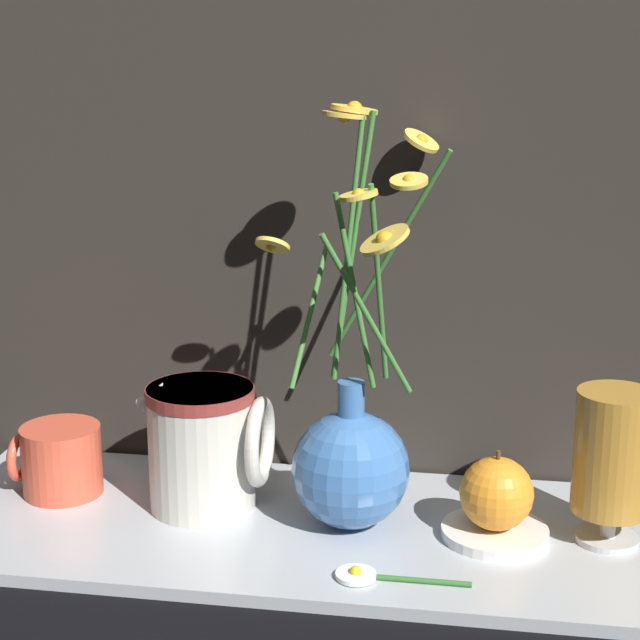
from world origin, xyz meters
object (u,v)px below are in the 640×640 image
object	(u,v)px
yellow_mug	(60,460)
ceramic_pitcher	(205,442)
vase_with_flowers	(351,453)
orange_fruit	(497,492)
tea_glass	(613,455)

from	to	relation	value
yellow_mug	ceramic_pitcher	xyz separation A→B (m)	(0.16, -0.01, 0.03)
vase_with_flowers	ceramic_pitcher	distance (m)	0.15
yellow_mug	orange_fruit	xyz separation A→B (m)	(0.44, -0.03, 0.01)
vase_with_flowers	tea_glass	world-z (taller)	vase_with_flowers
orange_fruit	ceramic_pitcher	bearing A→B (deg)	175.89
vase_with_flowers	orange_fruit	world-z (taller)	vase_with_flowers
yellow_mug	ceramic_pitcher	distance (m)	0.16
vase_with_flowers	ceramic_pitcher	xyz separation A→B (m)	(-0.15, 0.02, -0.00)
ceramic_pitcher	yellow_mug	bearing A→B (deg)	176.82
vase_with_flowers	yellow_mug	size ratio (longest dim) A/B	4.37
vase_with_flowers	tea_glass	distance (m)	0.24
vase_with_flowers	tea_glass	size ratio (longest dim) A/B	2.72
orange_fruit	yellow_mug	bearing A→B (deg)	176.22
vase_with_flowers	orange_fruit	distance (m)	0.14
tea_glass	ceramic_pitcher	bearing A→B (deg)	177.99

